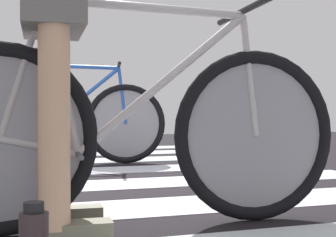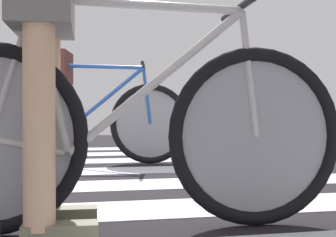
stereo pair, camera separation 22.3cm
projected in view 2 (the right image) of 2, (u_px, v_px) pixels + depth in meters
name	position (u px, v px, depth m)	size (l,w,h in m)	color
bicycle_1_of_4	(128.00, 130.00, 1.81)	(1.74, 0.52, 0.93)	black
cyclist_1_of_4	(44.00, 54.00, 1.76)	(0.33, 0.42, 1.04)	tan
bicycle_3_of_4	(92.00, 121.00, 4.23)	(1.72, 0.55, 0.93)	black
cyclist_3_of_4	(57.00, 91.00, 4.22)	(0.38, 0.45, 1.00)	beige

